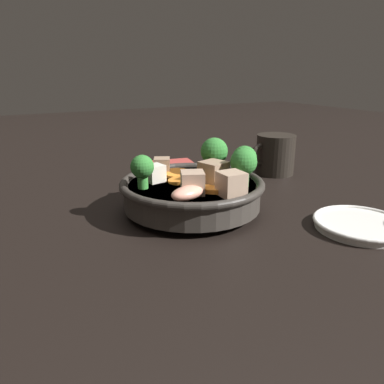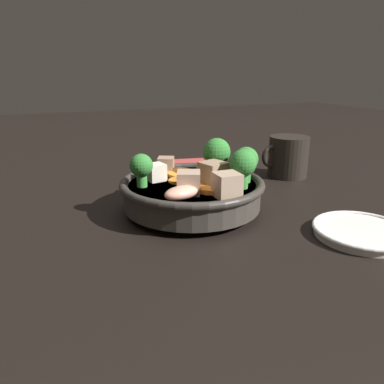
% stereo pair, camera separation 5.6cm
% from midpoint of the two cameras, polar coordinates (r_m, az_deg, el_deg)
% --- Properties ---
extents(ground_plane, '(3.00, 3.00, 0.00)m').
position_cam_midpoint_polar(ground_plane, '(0.58, -2.81, -3.01)').
color(ground_plane, black).
extents(stirfry_bowl, '(0.22, 0.22, 0.11)m').
position_cam_midpoint_polar(stirfry_bowl, '(0.56, -2.56, 0.50)').
color(stirfry_bowl, '#38332D').
rests_on(stirfry_bowl, ground_plane).
extents(side_saucer, '(0.13, 0.13, 0.01)m').
position_cam_midpoint_polar(side_saucer, '(0.55, 21.66, -4.67)').
color(side_saucer, white).
rests_on(side_saucer, ground_plane).
extents(dark_mug, '(0.10, 0.08, 0.08)m').
position_cam_midpoint_polar(dark_mug, '(0.78, 10.49, 5.62)').
color(dark_mug, black).
rests_on(dark_mug, ground_plane).
extents(napkin, '(0.12, 0.10, 0.00)m').
position_cam_midpoint_polar(napkin, '(0.87, -5.29, 4.40)').
color(napkin, '#A33833').
rests_on(napkin, ground_plane).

